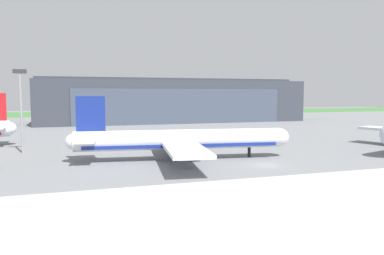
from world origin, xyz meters
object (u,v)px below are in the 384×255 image
Objects in this scene: maintenance_hangar at (173,101)px; airliner_near_left at (181,140)px; ops_van at (92,136)px; apron_light_mast at (21,103)px.

maintenance_hangar is 2.74× the size of airliner_near_left.
ops_van is at bearing -122.08° from maintenance_hangar.
maintenance_hangar is at bearing 56.32° from apron_light_mast.
maintenance_hangar is 66.68m from ops_van.
apron_light_mast reaches higher than airliner_near_left.
apron_light_mast is at bearing 150.01° from airliner_near_left.
apron_light_mast is at bearing -123.68° from maintenance_hangar.
airliner_near_left reaches higher than ops_van.
apron_light_mast is (-27.42, 15.83, 6.23)m from airliner_near_left.
maintenance_hangar reaches higher than apron_light_mast.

